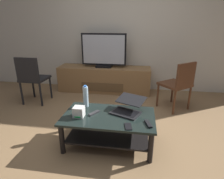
{
  "coord_description": "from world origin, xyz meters",
  "views": [
    {
      "loc": [
        0.41,
        -2.08,
        1.46
      ],
      "look_at": [
        0.03,
        0.41,
        0.55
      ],
      "focal_mm": 29.96,
      "sensor_mm": 36.0,
      "label": 1
    }
  ],
  "objects_px": {
    "coffee_table": "(109,124)",
    "laptop": "(128,107)",
    "media_cabinet": "(104,79)",
    "cell_phone": "(128,126)",
    "water_bottle_near": "(86,97)",
    "soundbar_remote": "(94,113)",
    "tv_remote": "(148,124)",
    "router_box": "(79,112)",
    "dining_chair": "(179,83)",
    "television": "(104,51)",
    "side_chair": "(32,77)"
  },
  "relations": [
    {
      "from": "water_bottle_near",
      "to": "tv_remote",
      "type": "relative_size",
      "value": 1.85
    },
    {
      "from": "television",
      "to": "laptop",
      "type": "distance_m",
      "value": 1.91
    },
    {
      "from": "dining_chair",
      "to": "media_cabinet",
      "type": "bearing_deg",
      "value": 152.45
    },
    {
      "from": "dining_chair",
      "to": "router_box",
      "type": "xyz_separation_m",
      "value": [
        -1.34,
        -1.24,
        -0.03
      ]
    },
    {
      "from": "media_cabinet",
      "to": "dining_chair",
      "type": "bearing_deg",
      "value": -27.55
    },
    {
      "from": "laptop",
      "to": "cell_phone",
      "type": "xyz_separation_m",
      "value": [
        0.03,
        -0.36,
        -0.06
      ]
    },
    {
      "from": "side_chair",
      "to": "cell_phone",
      "type": "height_order",
      "value": "side_chair"
    },
    {
      "from": "television",
      "to": "tv_remote",
      "type": "height_order",
      "value": "television"
    },
    {
      "from": "television",
      "to": "dining_chair",
      "type": "height_order",
      "value": "television"
    },
    {
      "from": "coffee_table",
      "to": "laptop",
      "type": "xyz_separation_m",
      "value": [
        0.22,
        0.13,
        0.18
      ]
    },
    {
      "from": "cell_phone",
      "to": "coffee_table",
      "type": "bearing_deg",
      "value": 126.47
    },
    {
      "from": "dining_chair",
      "to": "coffee_table",
      "type": "bearing_deg",
      "value": -130.96
    },
    {
      "from": "router_box",
      "to": "tv_remote",
      "type": "height_order",
      "value": "router_box"
    },
    {
      "from": "television",
      "to": "water_bottle_near",
      "type": "bearing_deg",
      "value": -87.06
    },
    {
      "from": "coffee_table",
      "to": "dining_chair",
      "type": "distance_m",
      "value": 1.54
    },
    {
      "from": "water_bottle_near",
      "to": "soundbar_remote",
      "type": "height_order",
      "value": "water_bottle_near"
    },
    {
      "from": "dining_chair",
      "to": "tv_remote",
      "type": "bearing_deg",
      "value": -112.29
    },
    {
      "from": "cell_phone",
      "to": "tv_remote",
      "type": "height_order",
      "value": "tv_remote"
    },
    {
      "from": "television",
      "to": "side_chair",
      "type": "xyz_separation_m",
      "value": [
        -1.17,
        -0.85,
        -0.37
      ]
    },
    {
      "from": "television",
      "to": "water_bottle_near",
      "type": "height_order",
      "value": "television"
    },
    {
      "from": "tv_remote",
      "to": "soundbar_remote",
      "type": "xyz_separation_m",
      "value": [
        -0.65,
        0.16,
        0.0
      ]
    },
    {
      "from": "laptop",
      "to": "cell_phone",
      "type": "height_order",
      "value": "laptop"
    },
    {
      "from": "side_chair",
      "to": "tv_remote",
      "type": "bearing_deg",
      "value": -29.7
    },
    {
      "from": "coffee_table",
      "to": "soundbar_remote",
      "type": "xyz_separation_m",
      "value": [
        -0.18,
        0.01,
        0.13
      ]
    },
    {
      "from": "coffee_table",
      "to": "dining_chair",
      "type": "bearing_deg",
      "value": 49.04
    },
    {
      "from": "coffee_table",
      "to": "soundbar_remote",
      "type": "relative_size",
      "value": 6.89
    },
    {
      "from": "coffee_table",
      "to": "tv_remote",
      "type": "height_order",
      "value": "tv_remote"
    },
    {
      "from": "cell_phone",
      "to": "side_chair",
      "type": "bearing_deg",
      "value": 134.47
    },
    {
      "from": "coffee_table",
      "to": "television",
      "type": "bearing_deg",
      "value": 102.87
    },
    {
      "from": "media_cabinet",
      "to": "router_box",
      "type": "xyz_separation_m",
      "value": [
        0.08,
        -1.98,
        0.19
      ]
    },
    {
      "from": "media_cabinet",
      "to": "television",
      "type": "xyz_separation_m",
      "value": [
        0.0,
        -0.02,
        0.61
      ]
    },
    {
      "from": "water_bottle_near",
      "to": "soundbar_remote",
      "type": "relative_size",
      "value": 1.85
    },
    {
      "from": "water_bottle_near",
      "to": "cell_phone",
      "type": "relative_size",
      "value": 2.11
    },
    {
      "from": "soundbar_remote",
      "to": "router_box",
      "type": "bearing_deg",
      "value": -117.19
    },
    {
      "from": "coffee_table",
      "to": "router_box",
      "type": "height_order",
      "value": "router_box"
    },
    {
      "from": "dining_chair",
      "to": "water_bottle_near",
      "type": "distance_m",
      "value": 1.64
    },
    {
      "from": "dining_chair",
      "to": "router_box",
      "type": "distance_m",
      "value": 1.83
    },
    {
      "from": "dining_chair",
      "to": "tv_remote",
      "type": "relative_size",
      "value": 5.33
    },
    {
      "from": "television",
      "to": "dining_chair",
      "type": "bearing_deg",
      "value": -26.87
    },
    {
      "from": "coffee_table",
      "to": "dining_chair",
      "type": "xyz_separation_m",
      "value": [
        1.0,
        1.15,
        0.21
      ]
    },
    {
      "from": "television",
      "to": "laptop",
      "type": "xyz_separation_m",
      "value": [
        0.65,
        -1.74,
        -0.42
      ]
    },
    {
      "from": "router_box",
      "to": "tv_remote",
      "type": "distance_m",
      "value": 0.82
    },
    {
      "from": "dining_chair",
      "to": "soundbar_remote",
      "type": "height_order",
      "value": "dining_chair"
    },
    {
      "from": "media_cabinet",
      "to": "water_bottle_near",
      "type": "distance_m",
      "value": 1.72
    },
    {
      "from": "side_chair",
      "to": "laptop",
      "type": "height_order",
      "value": "side_chair"
    },
    {
      "from": "media_cabinet",
      "to": "cell_phone",
      "type": "distance_m",
      "value": 2.24
    },
    {
      "from": "coffee_table",
      "to": "media_cabinet",
      "type": "bearing_deg",
      "value": 102.72
    },
    {
      "from": "media_cabinet",
      "to": "tv_remote",
      "type": "relative_size",
      "value": 12.38
    },
    {
      "from": "side_chair",
      "to": "tv_remote",
      "type": "height_order",
      "value": "side_chair"
    },
    {
      "from": "tv_remote",
      "to": "soundbar_remote",
      "type": "height_order",
      "value": "same"
    }
  ]
}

